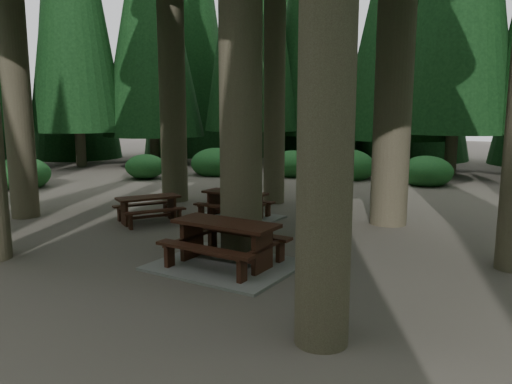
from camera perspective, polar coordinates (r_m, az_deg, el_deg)
The scene contains 5 objects.
ground at distance 10.52m, azimuth -5.85°, elevation -6.19°, with size 80.00×80.00×0.00m, color #504941.
picnic_table_a at distance 9.10m, azimuth -3.49°, elevation -6.75°, with size 2.57×2.17×0.84m.
picnic_table_b at distance 12.81m, azimuth -12.18°, elevation -1.50°, with size 1.77×1.91×0.66m.
picnic_table_c at distance 12.95m, azimuth -2.43°, elevation -2.09°, with size 2.22×1.87×0.72m.
shrub_ring at distance 10.58m, azimuth -0.32°, elevation -3.81°, with size 23.86×24.64×1.49m.
Camera 1 is at (6.61, -7.68, 2.83)m, focal length 35.00 mm.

